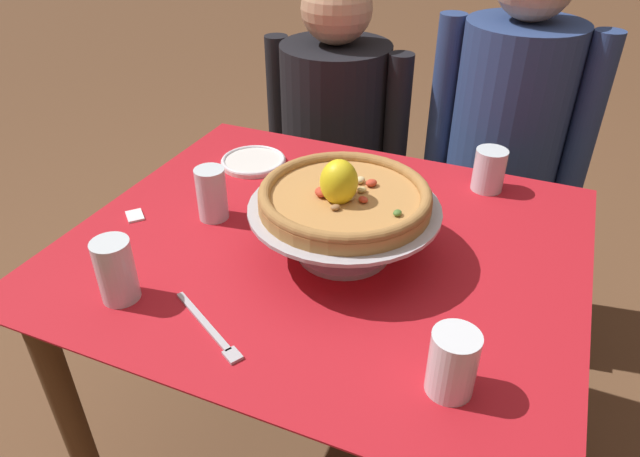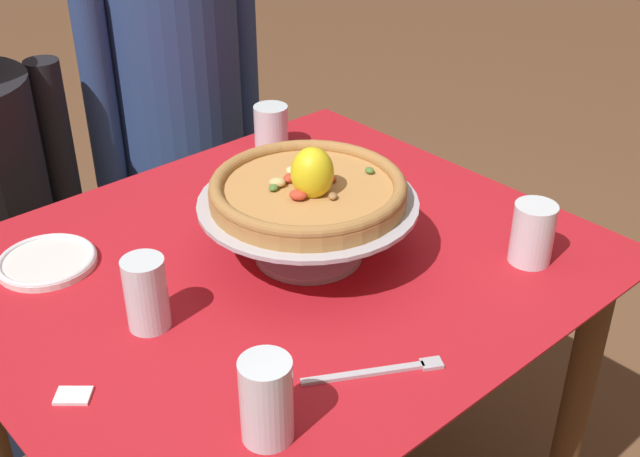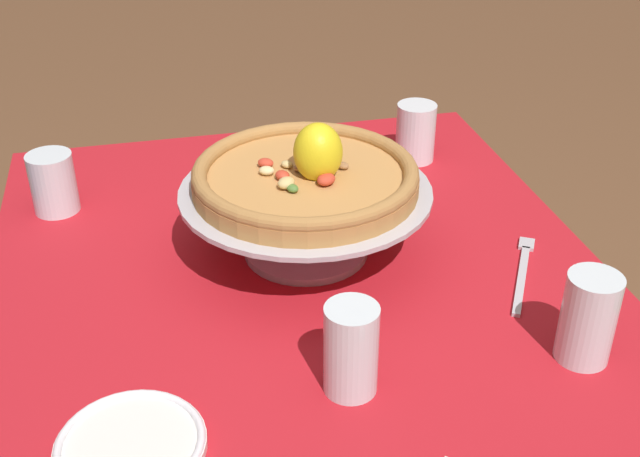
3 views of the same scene
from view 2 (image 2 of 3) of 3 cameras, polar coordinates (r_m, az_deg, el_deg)
name	(u,v)px [view 2 (image 2 of 3)]	position (r m, az deg, el deg)	size (l,w,h in m)	color
dining_table	(280,311)	(1.51, -2.85, -5.92)	(1.08, 0.94, 0.74)	brown
pizza_stand	(308,217)	(1.41, -0.85, 0.80)	(0.39, 0.39, 0.11)	#B7B7C1
pizza	(308,188)	(1.38, -0.85, 2.88)	(0.34, 0.34, 0.11)	#BC8447
water_glass_front_left	(267,405)	(1.07, -3.83, -12.42)	(0.07, 0.07, 0.13)	silver
water_glass_side_left	(147,298)	(1.28, -12.24, -4.85)	(0.07, 0.07, 0.12)	silver
water_glass_front_right	(532,237)	(1.46, 14.87, -0.60)	(0.08, 0.08, 0.11)	white
water_glass_back_right	(271,131)	(1.83, -3.49, 6.95)	(0.08, 0.08, 0.11)	silver
side_plate	(47,261)	(1.50, -18.89, -2.21)	(0.17, 0.17, 0.02)	white
dinner_fork	(381,371)	(1.20, 4.36, -10.09)	(0.20, 0.12, 0.01)	#B7B7C1
sugar_packet	(73,396)	(1.21, -17.19, -11.32)	(0.05, 0.04, 0.01)	white
diner_right	(182,144)	(2.19, -9.84, 5.96)	(0.49, 0.36, 1.27)	black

